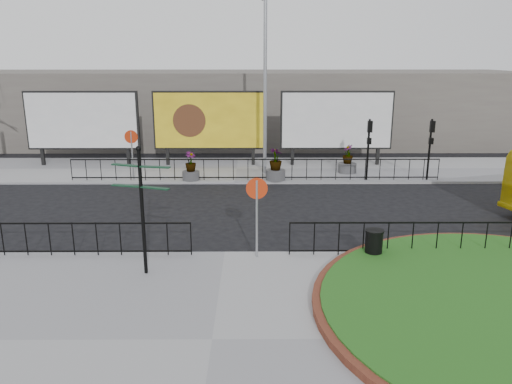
{
  "coord_description": "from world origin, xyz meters",
  "views": [
    {
      "loc": [
        0.89,
        -14.54,
        6.01
      ],
      "look_at": [
        0.99,
        2.12,
        1.48
      ],
      "focal_mm": 35.0,
      "sensor_mm": 36.0,
      "label": 1
    }
  ],
  "objects_px": {
    "billboard_mid": "(210,121)",
    "planter_a": "(191,169)",
    "litter_bin": "(374,244)",
    "planter_c": "(347,162)",
    "fingerpost_sign": "(142,198)",
    "planter_b": "(276,167)",
    "lamp_post": "(265,81)"
  },
  "relations": [
    {
      "from": "billboard_mid",
      "to": "planter_a",
      "type": "xyz_separation_m",
      "value": [
        -0.67,
        -3.57,
        -1.92
      ]
    },
    {
      "from": "litter_bin",
      "to": "planter_a",
      "type": "relative_size",
      "value": 0.65
    },
    {
      "from": "planter_c",
      "to": "litter_bin",
      "type": "bearing_deg",
      "value": -96.57
    },
    {
      "from": "planter_a",
      "to": "planter_c",
      "type": "xyz_separation_m",
      "value": [
        8.01,
        1.6,
        -0.01
      ]
    },
    {
      "from": "fingerpost_sign",
      "to": "planter_a",
      "type": "height_order",
      "value": "fingerpost_sign"
    },
    {
      "from": "fingerpost_sign",
      "to": "planter_b",
      "type": "distance_m",
      "value": 11.81
    },
    {
      "from": "litter_bin",
      "to": "planter_c",
      "type": "height_order",
      "value": "planter_c"
    },
    {
      "from": "fingerpost_sign",
      "to": "planter_a",
      "type": "bearing_deg",
      "value": 110.13
    },
    {
      "from": "lamp_post",
      "to": "planter_a",
      "type": "bearing_deg",
      "value": -156.5
    },
    {
      "from": "litter_bin",
      "to": "planter_c",
      "type": "xyz_separation_m",
      "value": [
        1.34,
        11.6,
        0.08
      ]
    },
    {
      "from": "litter_bin",
      "to": "planter_c",
      "type": "distance_m",
      "value": 11.68
    },
    {
      "from": "planter_b",
      "to": "planter_c",
      "type": "bearing_deg",
      "value": 22.64
    },
    {
      "from": "lamp_post",
      "to": "planter_a",
      "type": "distance_m",
      "value": 5.77
    },
    {
      "from": "litter_bin",
      "to": "planter_a",
      "type": "xyz_separation_m",
      "value": [
        -6.67,
        10.0,
        0.09
      ]
    },
    {
      "from": "fingerpost_sign",
      "to": "litter_bin",
      "type": "distance_m",
      "value": 6.92
    },
    {
      "from": "fingerpost_sign",
      "to": "planter_a",
      "type": "relative_size",
      "value": 2.56
    },
    {
      "from": "billboard_mid",
      "to": "litter_bin",
      "type": "distance_m",
      "value": 14.97
    },
    {
      "from": "lamp_post",
      "to": "planter_c",
      "type": "distance_m",
      "value": 6.0
    },
    {
      "from": "lamp_post",
      "to": "planter_a",
      "type": "height_order",
      "value": "lamp_post"
    },
    {
      "from": "litter_bin",
      "to": "planter_b",
      "type": "height_order",
      "value": "planter_b"
    },
    {
      "from": "planter_a",
      "to": "planter_c",
      "type": "bearing_deg",
      "value": 11.3
    },
    {
      "from": "billboard_mid",
      "to": "fingerpost_sign",
      "type": "xyz_separation_m",
      "value": [
        -0.63,
        -14.53,
        -0.29
      ]
    },
    {
      "from": "billboard_mid",
      "to": "fingerpost_sign",
      "type": "distance_m",
      "value": 14.55
    },
    {
      "from": "fingerpost_sign",
      "to": "billboard_mid",
      "type": "bearing_deg",
      "value": 107.42
    },
    {
      "from": "billboard_mid",
      "to": "planter_c",
      "type": "xyz_separation_m",
      "value": [
        7.34,
        -1.97,
        -1.93
      ]
    },
    {
      "from": "billboard_mid",
      "to": "planter_a",
      "type": "distance_m",
      "value": 4.11
    },
    {
      "from": "lamp_post",
      "to": "planter_b",
      "type": "height_order",
      "value": "lamp_post"
    },
    {
      "from": "fingerpost_sign",
      "to": "litter_bin",
      "type": "relative_size",
      "value": 3.93
    },
    {
      "from": "planter_a",
      "to": "lamp_post",
      "type": "bearing_deg",
      "value": 23.5
    },
    {
      "from": "fingerpost_sign",
      "to": "planter_c",
      "type": "distance_m",
      "value": 14.96
    },
    {
      "from": "billboard_mid",
      "to": "litter_bin",
      "type": "height_order",
      "value": "billboard_mid"
    },
    {
      "from": "lamp_post",
      "to": "planter_c",
      "type": "height_order",
      "value": "lamp_post"
    }
  ]
}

